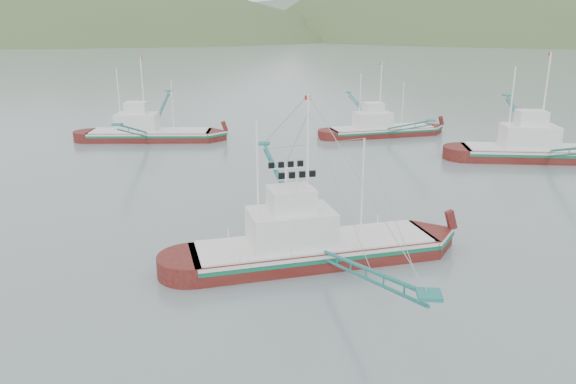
# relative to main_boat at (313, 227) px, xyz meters

# --- Properties ---
(ground) EXTENTS (1200.00, 1200.00, 0.00)m
(ground) POSITION_rel_main_boat_xyz_m (-1.87, -2.15, -2.21)
(ground) COLOR slate
(ground) RESTS_ON ground
(main_boat) EXTENTS (15.49, 26.25, 11.03)m
(main_boat) POSITION_rel_main_boat_xyz_m (0.00, 0.00, 0.00)
(main_boat) COLOR #4D100C
(main_boat) RESTS_ON ground
(bg_boat_far) EXTENTS (13.82, 23.43, 9.83)m
(bg_boat_far) POSITION_rel_main_boat_xyz_m (6.75, 39.24, -0.27)
(bg_boat_far) COLOR #4D100C
(bg_boat_far) RESTS_ON ground
(bg_boat_left) EXTENTS (15.03, 26.55, 10.78)m
(bg_boat_left) POSITION_rel_main_boat_xyz_m (-21.78, 33.81, -0.65)
(bg_boat_left) COLOR #4D100C
(bg_boat_left) RESTS_ON ground
(bg_boat_right) EXTENTS (16.36, 29.60, 11.97)m
(bg_boat_right) POSITION_rel_main_boat_xyz_m (22.61, 27.90, -0.57)
(bg_boat_right) COLOR #4D100C
(bg_boat_right) RESTS_ON ground
(headland_left) EXTENTS (448.00, 308.00, 210.00)m
(headland_left) POSITION_rel_main_boat_xyz_m (-181.87, 357.85, -2.21)
(headland_left) COLOR #3F552C
(headland_left) RESTS_ON ground
(ridge_distant) EXTENTS (960.00, 400.00, 240.00)m
(ridge_distant) POSITION_rel_main_boat_xyz_m (28.13, 557.85, -2.21)
(ridge_distant) COLOR slate
(ridge_distant) RESTS_ON ground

